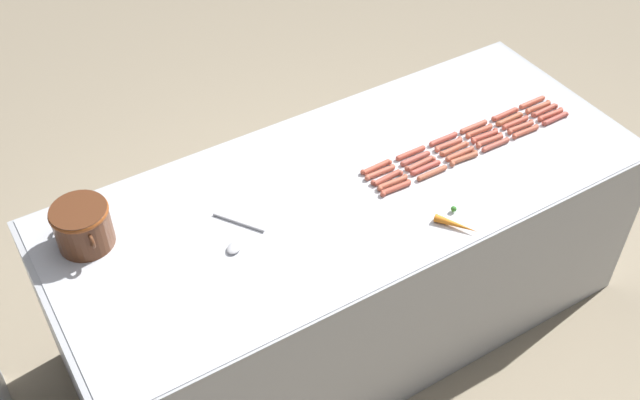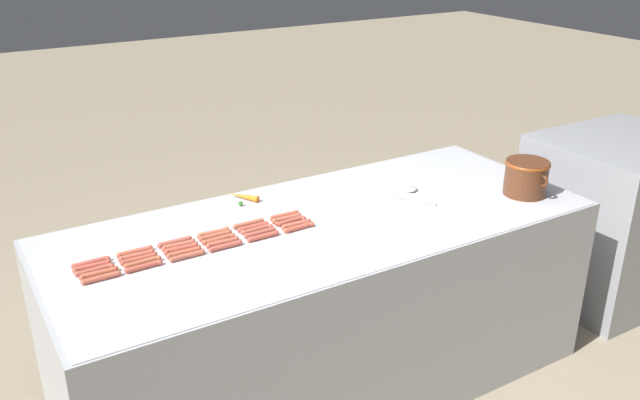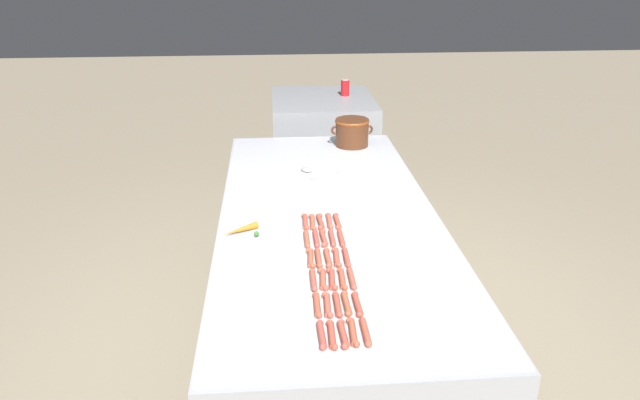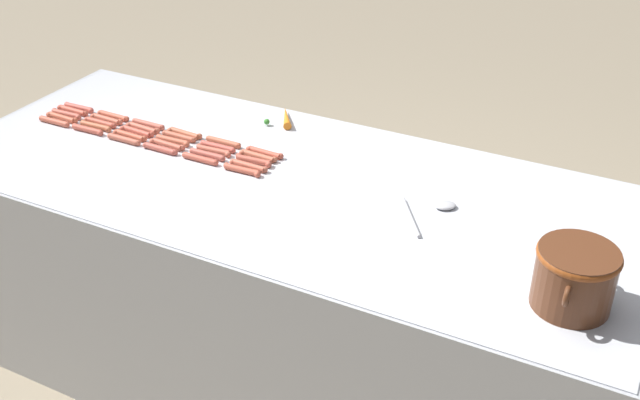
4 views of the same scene
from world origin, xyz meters
TOP-DOWN VIEW (x-y plane):
  - ground_plane at (0.00, 0.00)m, footprint 20.00×20.00m
  - griddle_counter at (0.00, 0.00)m, footprint 1.02×2.46m
  - hot_dog_0 at (-0.12, -1.00)m, footprint 0.03×0.15m
  - hot_dog_1 at (-0.12, -0.83)m, footprint 0.03×0.15m
  - hot_dog_2 at (-0.12, -0.66)m, footprint 0.02×0.15m
  - hot_dog_3 at (-0.12, -0.49)m, footprint 0.03×0.15m
  - hot_dog_4 at (-0.12, -0.32)m, footprint 0.02×0.15m
  - hot_dog_5 at (-0.12, -0.14)m, footprint 0.03×0.15m
  - hot_dog_6 at (-0.08, -1.00)m, footprint 0.03×0.15m
  - hot_dog_7 at (-0.08, -0.83)m, footprint 0.03×0.15m
  - hot_dog_8 at (-0.08, -0.65)m, footprint 0.03×0.15m
  - hot_dog_9 at (-0.09, -0.49)m, footprint 0.02×0.15m
  - hot_dog_10 at (-0.08, -0.31)m, footprint 0.02×0.15m
  - hot_dog_11 at (-0.08, -0.15)m, footprint 0.03×0.15m
  - hot_dog_12 at (-0.05, -1.00)m, footprint 0.03×0.15m
  - hot_dog_13 at (-0.05, -0.83)m, footprint 0.02×0.15m
  - hot_dog_14 at (-0.05, -0.65)m, footprint 0.03×0.15m
  - hot_dog_15 at (-0.05, -0.49)m, footprint 0.03×0.15m
  - hot_dog_16 at (-0.05, -0.31)m, footprint 0.03×0.15m
  - hot_dog_17 at (-0.05, -0.14)m, footprint 0.03×0.15m
  - hot_dog_18 at (-0.01, -0.99)m, footprint 0.03×0.15m
  - hot_dog_19 at (-0.01, -0.82)m, footprint 0.03×0.15m
  - hot_dog_20 at (-0.01, -0.66)m, footprint 0.03×0.15m
  - hot_dog_21 at (-0.01, -0.49)m, footprint 0.03×0.15m
  - hot_dog_22 at (-0.01, -0.31)m, footprint 0.02×0.15m
  - hot_dog_23 at (-0.01, -0.14)m, footprint 0.03×0.15m
  - hot_dog_24 at (0.03, -1.00)m, footprint 0.02×0.15m
  - hot_dog_25 at (0.02, -0.83)m, footprint 0.03×0.15m
  - hot_dog_26 at (0.03, -0.66)m, footprint 0.02×0.15m
  - hot_dog_27 at (0.03, -0.49)m, footprint 0.02×0.15m
  - hot_dog_28 at (0.03, -0.32)m, footprint 0.02×0.15m
  - hot_dog_29 at (0.03, -0.14)m, footprint 0.03×0.15m
  - bean_pot at (0.24, 1.00)m, footprint 0.27×0.21m
  - serving_spoon at (-0.03, 0.53)m, footprint 0.24×0.18m
  - carrot at (-0.40, -0.21)m, footprint 0.16×0.12m

SIDE VIEW (x-z plane):
  - ground_plane at x=0.00m, z-range 0.00..0.00m
  - griddle_counter at x=0.00m, z-range 0.00..0.87m
  - serving_spoon at x=-0.03m, z-range 0.87..0.89m
  - hot_dog_0 at x=-0.12m, z-range 0.87..0.89m
  - hot_dog_1 at x=-0.12m, z-range 0.87..0.89m
  - hot_dog_2 at x=-0.12m, z-range 0.87..0.89m
  - hot_dog_3 at x=-0.12m, z-range 0.87..0.89m
  - hot_dog_4 at x=-0.12m, z-range 0.87..0.89m
  - hot_dog_5 at x=-0.12m, z-range 0.87..0.89m
  - hot_dog_6 at x=-0.08m, z-range 0.87..0.89m
  - hot_dog_7 at x=-0.08m, z-range 0.87..0.89m
  - hot_dog_8 at x=-0.08m, z-range 0.87..0.89m
  - hot_dog_9 at x=-0.09m, z-range 0.87..0.89m
  - hot_dog_10 at x=-0.08m, z-range 0.87..0.89m
  - hot_dog_11 at x=-0.08m, z-range 0.87..0.89m
  - hot_dog_12 at x=-0.05m, z-range 0.87..0.89m
  - hot_dog_13 at x=-0.05m, z-range 0.87..0.89m
  - hot_dog_14 at x=-0.05m, z-range 0.87..0.89m
  - hot_dog_15 at x=-0.05m, z-range 0.87..0.89m
  - hot_dog_16 at x=-0.05m, z-range 0.87..0.89m
  - hot_dog_17 at x=-0.05m, z-range 0.87..0.89m
  - hot_dog_18 at x=-0.01m, z-range 0.87..0.89m
  - hot_dog_19 at x=-0.01m, z-range 0.87..0.89m
  - hot_dog_20 at x=-0.01m, z-range 0.87..0.89m
  - hot_dog_21 at x=-0.01m, z-range 0.87..0.89m
  - hot_dog_22 at x=-0.01m, z-range 0.87..0.89m
  - hot_dog_23 at x=-0.01m, z-range 0.87..0.89m
  - hot_dog_24 at x=0.03m, z-range 0.87..0.89m
  - hot_dog_25 at x=0.02m, z-range 0.87..0.89m
  - hot_dog_26 at x=0.03m, z-range 0.87..0.89m
  - hot_dog_27 at x=0.03m, z-range 0.87..0.89m
  - hot_dog_28 at x=0.03m, z-range 0.87..0.89m
  - hot_dog_29 at x=0.03m, z-range 0.87..0.89m
  - carrot at x=-0.40m, z-range 0.87..0.90m
  - bean_pot at x=0.24m, z-range 0.88..1.05m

